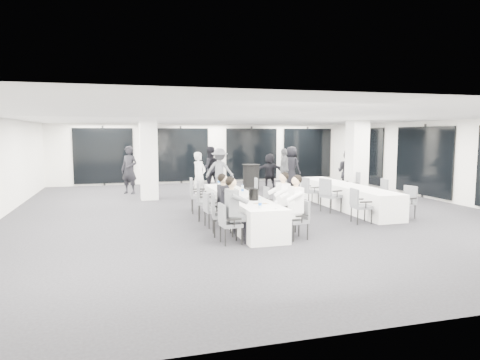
# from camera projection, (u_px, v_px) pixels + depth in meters

# --- Properties ---
(room) EXTENTS (14.04, 16.04, 2.84)m
(room) POSITION_uv_depth(u_px,v_px,m) (266.00, 163.00, 14.17)
(room) COLOR black
(room) RESTS_ON ground
(column_left) EXTENTS (0.60, 0.60, 2.80)m
(column_left) POSITION_uv_depth(u_px,v_px,m) (149.00, 160.00, 15.18)
(column_left) COLOR white
(column_left) RESTS_ON floor
(column_right) EXTENTS (0.60, 0.60, 2.80)m
(column_right) POSITION_uv_depth(u_px,v_px,m) (357.00, 161.00, 14.95)
(column_right) COLOR white
(column_right) RESTS_ON floor
(banquet_table_main) EXTENTS (0.90, 5.00, 0.75)m
(banquet_table_main) POSITION_uv_depth(u_px,v_px,m) (239.00, 209.00, 11.26)
(banquet_table_main) COLOR white
(banquet_table_main) RESTS_ON floor
(banquet_table_side) EXTENTS (0.90, 5.00, 0.75)m
(banquet_table_side) POSITION_uv_depth(u_px,v_px,m) (346.00, 196.00, 13.47)
(banquet_table_side) COLOR white
(banquet_table_side) RESTS_ON floor
(cocktail_table) EXTENTS (0.77, 0.77, 1.07)m
(cocktail_table) POSITION_uv_depth(u_px,v_px,m) (251.00, 177.00, 17.81)
(cocktail_table) COLOR black
(cocktail_table) RESTS_ON floor
(chair_main_left_near) EXTENTS (0.46, 0.51, 0.87)m
(chair_main_left_near) POSITION_uv_depth(u_px,v_px,m) (228.00, 221.00, 9.07)
(chair_main_left_near) COLOR #56585E
(chair_main_left_near) RESTS_ON floor
(chair_main_left_second) EXTENTS (0.56, 0.60, 0.98)m
(chair_main_left_second) POSITION_uv_depth(u_px,v_px,m) (219.00, 212.00, 9.81)
(chair_main_left_second) COLOR #56585E
(chair_main_left_second) RESTS_ON floor
(chair_main_left_mid) EXTENTS (0.48, 0.52, 0.88)m
(chair_main_left_mid) POSITION_uv_depth(u_px,v_px,m) (211.00, 207.00, 10.71)
(chair_main_left_mid) COLOR #56585E
(chair_main_left_mid) RESTS_ON floor
(chair_main_left_fourth) EXTENTS (0.62, 0.65, 1.04)m
(chair_main_left_fourth) POSITION_uv_depth(u_px,v_px,m) (204.00, 199.00, 11.55)
(chair_main_left_fourth) COLOR #56585E
(chair_main_left_fourth) RESTS_ON floor
(chair_main_left_far) EXTENTS (0.58, 0.63, 1.03)m
(chair_main_left_far) POSITION_uv_depth(u_px,v_px,m) (196.00, 193.00, 12.66)
(chair_main_left_far) COLOR #56585E
(chair_main_left_far) RESTS_ON floor
(chair_main_right_near) EXTENTS (0.49, 0.53, 0.86)m
(chair_main_right_near) POSITION_uv_depth(u_px,v_px,m) (299.00, 217.00, 9.52)
(chair_main_right_near) COLOR #56585E
(chair_main_right_near) RESTS_ON floor
(chair_main_right_second) EXTENTS (0.55, 0.60, 0.99)m
(chair_main_right_second) POSITION_uv_depth(u_px,v_px,m) (287.00, 208.00, 10.25)
(chair_main_right_second) COLOR #56585E
(chair_main_right_second) RESTS_ON floor
(chair_main_right_mid) EXTENTS (0.50, 0.54, 0.87)m
(chair_main_right_mid) POSITION_uv_depth(u_px,v_px,m) (271.00, 204.00, 11.29)
(chair_main_right_mid) COLOR #56585E
(chair_main_right_mid) RESTS_ON floor
(chair_main_right_fourth) EXTENTS (0.44, 0.49, 0.86)m
(chair_main_right_fourth) POSITION_uv_depth(u_px,v_px,m) (262.00, 200.00, 12.00)
(chair_main_right_fourth) COLOR #56585E
(chair_main_right_fourth) RESTS_ON floor
(chair_main_right_far) EXTENTS (0.59, 0.62, 0.99)m
(chair_main_right_far) POSITION_uv_depth(u_px,v_px,m) (251.00, 192.00, 13.00)
(chair_main_right_far) COLOR #56585E
(chair_main_right_far) RESTS_ON floor
(chair_side_left_near) EXTENTS (0.50, 0.55, 0.91)m
(chair_side_left_near) POSITION_uv_depth(u_px,v_px,m) (359.00, 203.00, 11.18)
(chair_side_left_near) COLOR #56585E
(chair_side_left_near) RESTS_ON floor
(chair_side_left_mid) EXTENTS (0.62, 0.65, 1.01)m
(chair_side_left_mid) POSITION_uv_depth(u_px,v_px,m) (329.00, 193.00, 12.77)
(chair_side_left_mid) COLOR #56585E
(chair_side_left_mid) RESTS_ON floor
(chair_side_left_far) EXTENTS (0.51, 0.55, 0.90)m
(chair_side_left_far) POSITION_uv_depth(u_px,v_px,m) (309.00, 189.00, 14.16)
(chair_side_left_far) COLOR #56585E
(chair_side_left_far) RESTS_ON floor
(chair_side_right_near) EXTENTS (0.54, 0.57, 0.90)m
(chair_side_right_near) POSITION_uv_depth(u_px,v_px,m) (407.00, 200.00, 11.86)
(chair_side_right_near) COLOR #56585E
(chair_side_right_near) RESTS_ON floor
(chair_side_right_mid) EXTENTS (0.57, 0.60, 0.96)m
(chair_side_right_mid) POSITION_uv_depth(u_px,v_px,m) (380.00, 192.00, 13.11)
(chair_side_right_mid) COLOR #56585E
(chair_side_right_mid) RESTS_ON floor
(chair_side_right_far) EXTENTS (0.54, 0.60, 1.04)m
(chair_side_right_far) POSITION_uv_depth(u_px,v_px,m) (352.00, 185.00, 14.72)
(chair_side_right_far) COLOR #56585E
(chair_side_right_far) RESTS_ON floor
(seated_guest_a) EXTENTS (0.50, 0.38, 1.44)m
(seated_guest_a) POSITION_uv_depth(u_px,v_px,m) (235.00, 206.00, 9.08)
(seated_guest_a) COLOR slate
(seated_guest_a) RESTS_ON floor
(seated_guest_b) EXTENTS (0.50, 0.38, 1.44)m
(seated_guest_b) POSITION_uv_depth(u_px,v_px,m) (226.00, 200.00, 9.81)
(seated_guest_b) COLOR black
(seated_guest_b) RESTS_ON floor
(seated_guest_c) EXTENTS (0.50, 0.38, 1.44)m
(seated_guest_c) POSITION_uv_depth(u_px,v_px,m) (293.00, 203.00, 9.43)
(seated_guest_c) COLOR white
(seated_guest_c) RESTS_ON floor
(seated_guest_d) EXTENTS (0.50, 0.38, 1.44)m
(seated_guest_d) POSITION_uv_depth(u_px,v_px,m) (280.00, 198.00, 10.17)
(seated_guest_d) COLOR white
(seated_guest_d) RESTS_ON floor
(standing_guest_a) EXTENTS (0.89, 0.88, 1.91)m
(standing_guest_a) POSITION_uv_depth(u_px,v_px,m) (199.00, 172.00, 15.45)
(standing_guest_a) COLOR white
(standing_guest_a) RESTS_ON floor
(standing_guest_b) EXTENTS (1.05, 0.71, 2.06)m
(standing_guest_b) POSITION_uv_depth(u_px,v_px,m) (210.00, 165.00, 17.76)
(standing_guest_b) COLOR black
(standing_guest_b) RESTS_ON floor
(standing_guest_c) EXTENTS (1.45, 1.13, 1.99)m
(standing_guest_c) POSITION_uv_depth(u_px,v_px,m) (220.00, 167.00, 17.16)
(standing_guest_c) COLOR slate
(standing_guest_c) RESTS_ON floor
(standing_guest_d) EXTENTS (1.20, 1.32, 1.97)m
(standing_guest_d) POSITION_uv_depth(u_px,v_px,m) (284.00, 166.00, 18.03)
(standing_guest_d) COLOR slate
(standing_guest_d) RESTS_ON floor
(standing_guest_e) EXTENTS (0.98, 1.14, 2.01)m
(standing_guest_e) POSITION_uv_depth(u_px,v_px,m) (291.00, 164.00, 19.15)
(standing_guest_e) COLOR black
(standing_guest_e) RESTS_ON floor
(standing_guest_f) EXTENTS (1.64, 0.84, 1.70)m
(standing_guest_f) POSITION_uv_depth(u_px,v_px,m) (270.00, 168.00, 18.51)
(standing_guest_f) COLOR black
(standing_guest_f) RESTS_ON floor
(standing_guest_g) EXTENTS (0.99, 0.96, 2.12)m
(standing_guest_g) POSITION_uv_depth(u_px,v_px,m) (129.00, 167.00, 16.67)
(standing_guest_g) COLOR black
(standing_guest_g) RESTS_ON floor
(standing_guest_h) EXTENTS (0.95, 1.11, 1.96)m
(standing_guest_h) POSITION_uv_depth(u_px,v_px,m) (347.00, 169.00, 16.47)
(standing_guest_h) COLOR black
(standing_guest_h) RESTS_ON floor
(ice_bucket_near) EXTENTS (0.24, 0.24, 0.27)m
(ice_bucket_near) POSITION_uv_depth(u_px,v_px,m) (254.00, 194.00, 10.26)
(ice_bucket_near) COLOR black
(ice_bucket_near) RESTS_ON banquet_table_main
(ice_bucket_far) EXTENTS (0.21, 0.21, 0.24)m
(ice_bucket_far) POSITION_uv_depth(u_px,v_px,m) (228.00, 185.00, 12.31)
(ice_bucket_far) COLOR black
(ice_bucket_far) RESTS_ON banquet_table_main
(water_bottle_a) EXTENTS (0.07, 0.07, 0.22)m
(water_bottle_a) POSITION_uv_depth(u_px,v_px,m) (260.00, 203.00, 9.16)
(water_bottle_a) COLOR silver
(water_bottle_a) RESTS_ON banquet_table_main
(water_bottle_b) EXTENTS (0.07, 0.07, 0.22)m
(water_bottle_b) POSITION_uv_depth(u_px,v_px,m) (242.00, 189.00, 11.44)
(water_bottle_b) COLOR silver
(water_bottle_b) RESTS_ON banquet_table_main
(water_bottle_c) EXTENTS (0.08, 0.08, 0.24)m
(water_bottle_c) POSITION_uv_depth(u_px,v_px,m) (219.00, 181.00, 13.34)
(water_bottle_c) COLOR silver
(water_bottle_c) RESTS_ON banquet_table_main
(plate_a) EXTENTS (0.21, 0.21, 0.03)m
(plate_a) POSITION_uv_depth(u_px,v_px,m) (257.00, 203.00, 9.73)
(plate_a) COLOR white
(plate_a) RESTS_ON banquet_table_main
(plate_b) EXTENTS (0.18, 0.18, 0.03)m
(plate_b) POSITION_uv_depth(u_px,v_px,m) (265.00, 203.00, 9.71)
(plate_b) COLOR white
(plate_b) RESTS_ON banquet_table_main
(plate_c) EXTENTS (0.18, 0.18, 0.03)m
(plate_c) POSITION_uv_depth(u_px,v_px,m) (250.00, 198.00, 10.53)
(plate_c) COLOR white
(plate_c) RESTS_ON banquet_table_main
(wine_glass) EXTENTS (0.07, 0.07, 0.19)m
(wine_glass) POSITION_uv_depth(u_px,v_px,m) (276.00, 202.00, 9.04)
(wine_glass) COLOR silver
(wine_glass) RESTS_ON banquet_table_main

